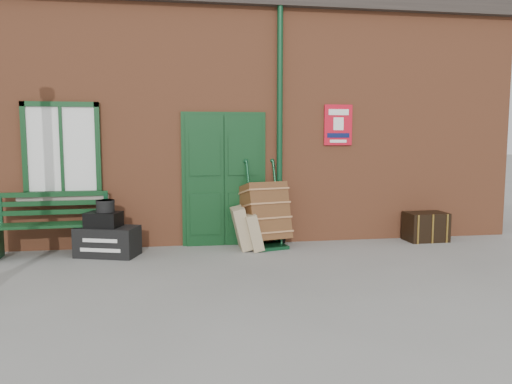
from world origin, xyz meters
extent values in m
plane|color=gray|center=(0.00, 0.00, 0.00)|extent=(80.00, 80.00, 0.00)
cube|color=#975130|center=(0.00, 3.50, 2.00)|extent=(10.00, 4.00, 4.00)
cube|color=#38302B|center=(0.00, 3.50, 4.15)|extent=(10.30, 4.30, 0.30)
cube|color=#0E3416|center=(-0.30, 1.46, 1.10)|extent=(1.42, 0.12, 2.32)
cube|color=white|center=(-2.90, 1.45, 1.65)|extent=(1.20, 0.08, 1.50)
cylinder|color=#0D371D|center=(0.65, 1.42, 2.00)|extent=(0.10, 0.10, 4.00)
cube|color=red|center=(1.70, 1.47, 2.05)|extent=(0.50, 0.03, 0.70)
cube|color=#0E3416|center=(-3.01, 1.06, 0.49)|extent=(1.67, 0.52, 0.04)
cube|color=#0E3416|center=(-3.02, 1.30, 0.80)|extent=(1.65, 0.12, 0.44)
cube|color=#0D371D|center=(-2.22, 1.10, 0.25)|extent=(0.09, 0.50, 0.49)
cube|color=black|center=(-2.17, 0.95, 0.23)|extent=(1.03, 0.77, 0.46)
cube|color=black|center=(-2.22, 0.95, 0.57)|extent=(0.60, 0.51, 0.23)
cylinder|color=black|center=(-2.19, 0.98, 0.78)|extent=(0.35, 0.35, 0.18)
cube|color=tan|center=(-0.05, 1.07, 0.36)|extent=(0.35, 0.49, 0.71)
cube|color=tan|center=(0.13, 0.97, 0.31)|extent=(0.31, 0.44, 0.61)
cube|color=#0D371D|center=(0.40, 1.05, 0.03)|extent=(0.64, 0.53, 0.06)
cylinder|color=#0D371D|center=(0.11, 1.19, 0.73)|extent=(0.14, 0.39, 1.43)
cylinder|color=#0D371D|center=(0.59, 1.31, 0.73)|extent=(0.14, 0.39, 1.43)
cylinder|color=black|center=(0.03, 1.19, 0.13)|extent=(0.12, 0.27, 0.27)
cylinder|color=black|center=(0.66, 1.35, 0.13)|extent=(0.12, 0.27, 0.27)
cube|color=brown|center=(0.36, 1.23, 0.58)|extent=(0.86, 0.90, 1.06)
cube|color=black|center=(3.27, 1.21, 0.26)|extent=(0.72, 0.48, 0.51)
camera|label=1|loc=(-1.13, -6.93, 1.85)|focal=35.00mm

